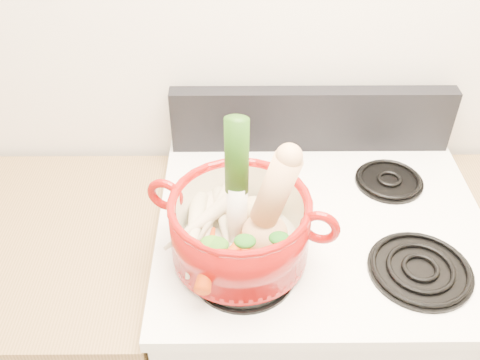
{
  "coord_description": "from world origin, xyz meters",
  "views": [
    {
      "loc": [
        -0.2,
        0.48,
        1.84
      ],
      "look_at": [
        -0.2,
        1.26,
        1.19
      ],
      "focal_mm": 40.0,
      "sensor_mm": 36.0,
      "label": 1
    }
  ],
  "objects_px": {
    "dutch_oven": "(240,228)",
    "stove_body": "(306,339)",
    "squash": "(266,205)",
    "leek": "(237,181)"
  },
  "relations": [
    {
      "from": "dutch_oven",
      "to": "stove_body",
      "type": "bearing_deg",
      "value": 48.0
    },
    {
      "from": "stove_body",
      "to": "dutch_oven",
      "type": "height_order",
      "value": "dutch_oven"
    },
    {
      "from": "squash",
      "to": "leek",
      "type": "xyz_separation_m",
      "value": [
        -0.06,
        0.04,
        0.03
      ]
    },
    {
      "from": "dutch_oven",
      "to": "leek",
      "type": "xyz_separation_m",
      "value": [
        -0.01,
        0.02,
        0.11
      ]
    },
    {
      "from": "leek",
      "to": "stove_body",
      "type": "bearing_deg",
      "value": 32.07
    },
    {
      "from": "stove_body",
      "to": "dutch_oven",
      "type": "distance_m",
      "value": 0.62
    },
    {
      "from": "squash",
      "to": "leek",
      "type": "relative_size",
      "value": 0.79
    },
    {
      "from": "stove_body",
      "to": "squash",
      "type": "height_order",
      "value": "squash"
    },
    {
      "from": "stove_body",
      "to": "squash",
      "type": "bearing_deg",
      "value": -137.45
    },
    {
      "from": "stove_body",
      "to": "dutch_oven",
      "type": "xyz_separation_m",
      "value": [
        -0.2,
        -0.12,
        0.58
      ]
    }
  ]
}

